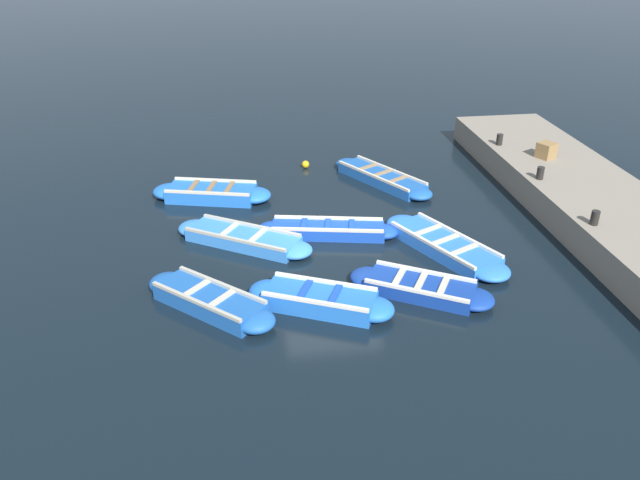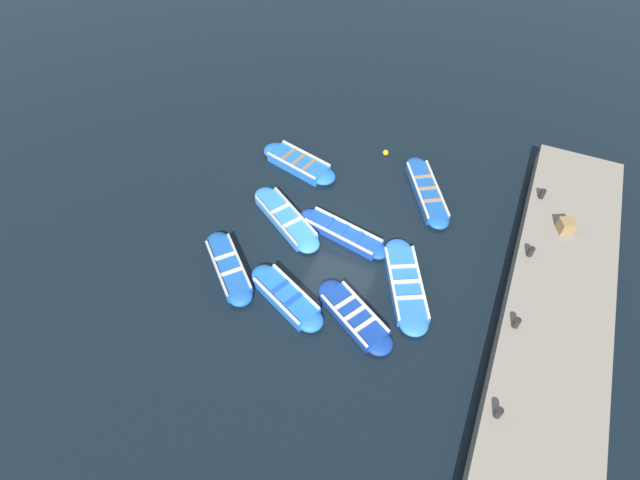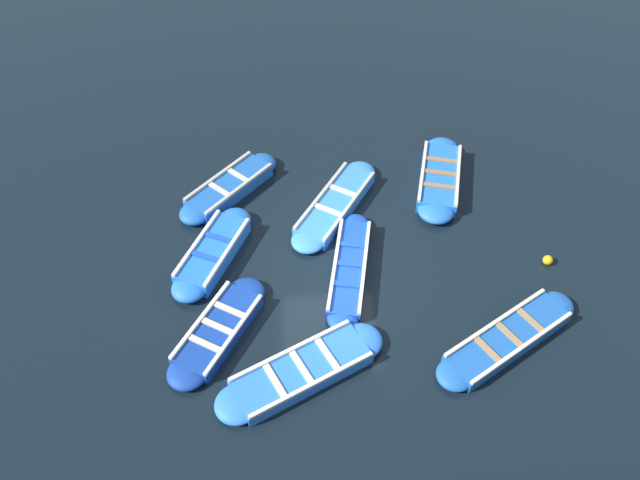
{
  "view_description": "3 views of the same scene",
  "coord_description": "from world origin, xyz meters",
  "views": [
    {
      "loc": [
        2.23,
        13.67,
        7.47
      ],
      "look_at": [
        0.34,
        0.55,
        0.41
      ],
      "focal_mm": 35.0,
      "sensor_mm": 36.0,
      "label": 1
    },
    {
      "loc": [
        -3.79,
        10.48,
        13.66
      ],
      "look_at": [
        0.56,
        0.3,
        0.33
      ],
      "focal_mm": 28.0,
      "sensor_mm": 36.0,
      "label": 2
    },
    {
      "loc": [
        -9.38,
        0.85,
        11.55
      ],
      "look_at": [
        0.72,
        0.21,
        0.41
      ],
      "focal_mm": 35.0,
      "sensor_mm": 36.0,
      "label": 3
    }
  ],
  "objects": [
    {
      "name": "boat_tucked",
      "position": [
        -2.71,
        0.81,
        0.16
      ],
      "size": [
        2.57,
        3.87,
        0.38
      ],
      "color": "blue",
      "rests_on": "ground"
    },
    {
      "name": "boat_bow_out",
      "position": [
        0.67,
        2.81,
        0.19
      ],
      "size": [
        3.23,
        2.08,
        0.45
      ],
      "color": "blue",
      "rests_on": "ground"
    },
    {
      "name": "ground_plane",
      "position": [
        0.0,
        0.0,
        0.0
      ],
      "size": [
        120.0,
        120.0,
        0.0
      ],
      "primitive_type": "plane",
      "color": "black"
    },
    {
      "name": "boat_outer_right",
      "position": [
        2.97,
        2.5,
        0.18
      ],
      "size": [
        2.98,
        2.84,
        0.43
      ],
      "color": "#1E59AD",
      "rests_on": "ground"
    },
    {
      "name": "quay_wall",
      "position": [
        -7.31,
        0.0,
        0.4
      ],
      "size": [
        3.06,
        14.76,
        0.81
      ],
      "color": "gray",
      "rests_on": "ground"
    },
    {
      "name": "boat_outer_left",
      "position": [
        -0.01,
        -0.45,
        0.16
      ],
      "size": [
        3.69,
        1.4,
        0.36
      ],
      "color": "#1947B7",
      "rests_on": "ground"
    },
    {
      "name": "bollard_south",
      "position": [
        -6.13,
        4.3,
        0.98
      ],
      "size": [
        0.2,
        0.2,
        0.35
      ],
      "primitive_type": "cylinder",
      "color": "black",
      "rests_on": "quay_wall"
    },
    {
      "name": "boat_far_corner",
      "position": [
        -2.18,
        -3.67,
        0.16
      ],
      "size": [
        2.69,
        3.73,
        0.37
      ],
      "color": "#1E59AD",
      "rests_on": "ground"
    },
    {
      "name": "buoy_orange_near",
      "position": [
        -0.02,
        -5.25,
        0.12
      ],
      "size": [
        0.24,
        0.24,
        0.24
      ],
      "primitive_type": "sphere",
      "color": "#EAB214",
      "rests_on": "ground"
    },
    {
      "name": "boat_near_quay",
      "position": [
        -1.58,
        2.59,
        0.15
      ],
      "size": [
        3.2,
        2.36,
        0.37
      ],
      "color": "navy",
      "rests_on": "ground"
    },
    {
      "name": "boat_centre",
      "position": [
        2.98,
        -3.17,
        0.19
      ],
      "size": [
        3.6,
        1.79,
        0.44
      ],
      "color": "blue",
      "rests_on": "ground"
    },
    {
      "name": "bollard_mid_south",
      "position": [
        -6.13,
        1.43,
        0.98
      ],
      "size": [
        0.2,
        0.2,
        0.35
      ],
      "primitive_type": "cylinder",
      "color": "black",
      "rests_on": "quay_wall"
    },
    {
      "name": "boat_mid_row",
      "position": [
        2.17,
        -0.28,
        0.16
      ],
      "size": [
        3.62,
        2.71,
        0.37
      ],
      "color": "#3884E0",
      "rests_on": "ground"
    },
    {
      "name": "wooden_crate",
      "position": [
        -7.06,
        -3.0,
        1.04
      ],
      "size": [
        0.63,
        0.63,
        0.47
      ],
      "primitive_type": "cube",
      "rotation": [
        0.0,
        0.0,
        0.48
      ],
      "color": "olive",
      "rests_on": "quay_wall"
    },
    {
      "name": "bollard_north",
      "position": [
        -6.13,
        -4.3,
        0.98
      ],
      "size": [
        0.2,
        0.2,
        0.35
      ],
      "primitive_type": "cylinder",
      "color": "black",
      "rests_on": "quay_wall"
    },
    {
      "name": "bollard_mid_north",
      "position": [
        -6.13,
        -1.43,
        0.98
      ],
      "size": [
        0.2,
        0.2,
        0.35
      ],
      "primitive_type": "cylinder",
      "color": "black",
      "rests_on": "quay_wall"
    }
  ]
}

